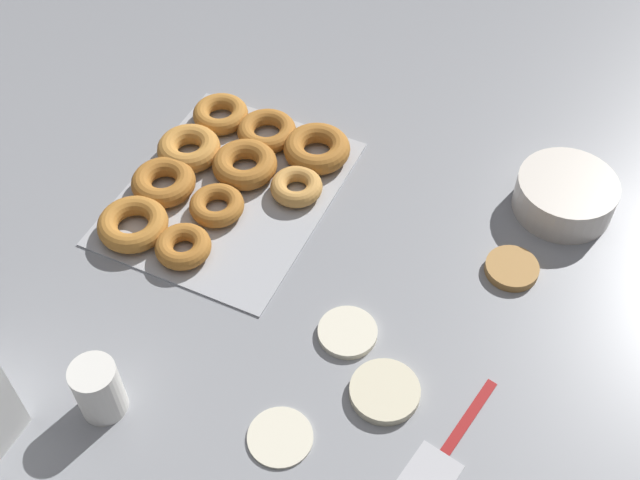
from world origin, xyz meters
name	(u,v)px	position (x,y,z in m)	size (l,w,h in m)	color
ground_plane	(343,300)	(0.00, 0.00, 0.00)	(3.00, 3.00, 0.00)	gray
pancake_0	(280,436)	(0.23, 0.01, 0.00)	(0.09, 0.09, 0.01)	silver
pancake_1	(512,268)	(-0.16, 0.21, 0.01)	(0.08, 0.08, 0.01)	#B27F42
pancake_2	(385,392)	(0.12, 0.11, 0.01)	(0.09, 0.09, 0.01)	beige
pancake_3	(348,332)	(0.05, 0.03, 0.01)	(0.08, 0.08, 0.01)	silver
donut_tray	(225,174)	(-0.14, -0.27, 0.02)	(0.40, 0.32, 0.04)	#ADAFB5
batter_bowl	(565,195)	(-0.31, 0.24, 0.03)	(0.16, 0.16, 0.06)	silver
paper_cup	(99,389)	(0.29, -0.22, 0.04)	(0.06, 0.06, 0.09)	white
spatula	(434,469)	(0.19, 0.21, 0.00)	(0.23, 0.08, 0.01)	maroon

